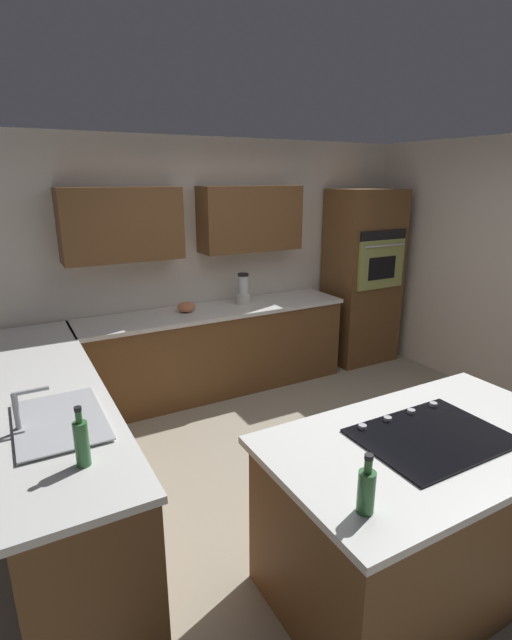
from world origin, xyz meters
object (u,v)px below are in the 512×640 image
Objects in this scene: oil_bottle at (366,490)px; blender at (243,291)px; cooktop at (431,436)px; dish_soap_bottle at (82,442)px; wall_oven at (362,277)px; mixing_bowl at (186,307)px; sink_unit at (58,420)px.

blender is at bearing -108.81° from oil_bottle.
dish_soap_bottle is (1.63, -0.62, 0.11)m from cooktop.
wall_oven is 2.25m from mixing_bowl.
dish_soap_bottle reaches higher than mixing_bowl.
blender reaches higher than mixing_bowl.
wall_oven reaches higher than sink_unit.
oil_bottle is at bearing 82.31° from mixing_bowl.
mixing_bowl is (2.25, -0.05, -0.09)m from wall_oven.
wall_oven is 1.60m from blender.
mixing_bowl is at bearing 0.00° from blender.
dish_soap_bottle reaches higher than oil_bottle.
sink_unit is 2.66× the size of oil_bottle.
sink_unit reaches higher than mixing_bowl.
cooktop is (-1.69, 1.10, -0.01)m from sink_unit.
sink_unit is at bearing -53.80° from oil_bottle.
dish_soap_bottle is at bearing 58.92° from mixing_bowl.
cooktop is 2.29× the size of blender.
cooktop is (1.99, 2.84, -0.14)m from wall_oven.
wall_oven is at bearing -154.62° from sink_unit.
mixing_bowl is at bearing -84.81° from cooktop.
oil_bottle is at bearing 49.32° from wall_oven.
wall_oven reaches higher than mixing_bowl.
mixing_bowl is 0.61× the size of dish_soap_bottle.
sink_unit is 2.29m from mixing_bowl.
dish_soap_bottle is 1.30m from oil_bottle.
dish_soap_bottle is at bearing 48.37° from blender.
oil_bottle is (-0.94, 0.89, -0.02)m from dish_soap_bottle.
mixing_bowl is (-1.43, -1.79, 0.03)m from sink_unit.
sink_unit is 2.11× the size of blender.
wall_oven is at bearing -130.68° from oil_bottle.
sink_unit is 0.92× the size of cooktop.
wall_oven is 2.73× the size of cooktop.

